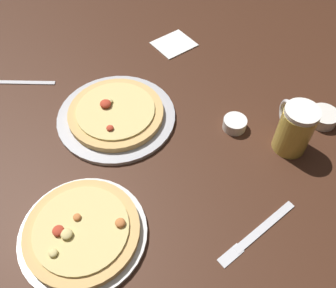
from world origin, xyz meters
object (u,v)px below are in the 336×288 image
(ramekin_sauce, at_px, (323,117))
(knife_right, at_px, (257,232))
(fork_left, at_px, (16,82))
(napkin_folded, at_px, (174,44))
(pizza_plate_near, at_px, (82,232))
(beer_mug_dark, at_px, (294,128))
(pizza_plate_far, at_px, (116,114))
(ramekin_butter, at_px, (235,124))

(ramekin_sauce, bearing_deg, knife_right, -151.74)
(knife_right, bearing_deg, fork_left, 116.33)
(ramekin_sauce, height_order, napkin_folded, ramekin_sauce)
(pizza_plate_near, bearing_deg, knife_right, -26.49)
(beer_mug_dark, relative_size, fork_left, 0.67)
(pizza_plate_far, xyz_separation_m, ramekin_sauce, (0.50, -0.27, 0.00))
(beer_mug_dark, bearing_deg, ramekin_sauce, 9.97)
(pizza_plate_near, xyz_separation_m, pizza_plate_far, (0.20, 0.29, -0.00))
(napkin_folded, bearing_deg, ramekin_butter, -93.67)
(knife_right, bearing_deg, pizza_plate_near, 153.51)
(ramekin_sauce, xyz_separation_m, ramekin_butter, (-0.23, 0.09, -0.00))
(ramekin_butter, bearing_deg, pizza_plate_near, -166.74)
(pizza_plate_near, height_order, knife_right, pizza_plate_near)
(pizza_plate_near, distance_m, ramekin_butter, 0.48)
(ramekin_sauce, height_order, knife_right, ramekin_sauce)
(napkin_folded, relative_size, knife_right, 0.55)
(pizza_plate_far, bearing_deg, pizza_plate_near, -124.08)
(ramekin_butter, distance_m, fork_left, 0.67)
(napkin_folded, bearing_deg, knife_right, -102.49)
(pizza_plate_far, relative_size, ramekin_butter, 5.16)
(ramekin_sauce, relative_size, fork_left, 0.39)
(fork_left, bearing_deg, ramekin_butter, -42.84)
(napkin_folded, bearing_deg, ramekin_sauce, -67.66)
(pizza_plate_far, relative_size, knife_right, 1.44)
(pizza_plate_near, relative_size, pizza_plate_far, 0.86)
(beer_mug_dark, bearing_deg, fork_left, 135.61)
(napkin_folded, xyz_separation_m, fork_left, (-0.52, 0.05, -0.00))
(knife_right, bearing_deg, beer_mug_dark, 37.40)
(pizza_plate_near, xyz_separation_m, ramekin_butter, (0.47, 0.11, -0.00))
(pizza_plate_near, distance_m, beer_mug_dark, 0.57)
(ramekin_sauce, distance_m, ramekin_butter, 0.25)
(beer_mug_dark, relative_size, ramekin_sauce, 1.73)
(pizza_plate_near, height_order, ramekin_butter, pizza_plate_near)
(ramekin_sauce, bearing_deg, pizza_plate_far, 151.65)
(napkin_folded, bearing_deg, beer_mug_dark, -82.72)
(pizza_plate_far, xyz_separation_m, fork_left, (-0.22, 0.28, -0.01))
(pizza_plate_near, xyz_separation_m, fork_left, (-0.02, 0.57, -0.01))
(pizza_plate_near, xyz_separation_m, knife_right, (0.34, -0.17, -0.01))
(beer_mug_dark, bearing_deg, pizza_plate_far, 141.07)
(ramekin_sauce, xyz_separation_m, fork_left, (-0.72, 0.55, -0.01))
(beer_mug_dark, bearing_deg, knife_right, -142.60)
(pizza_plate_far, bearing_deg, napkin_folded, 36.72)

